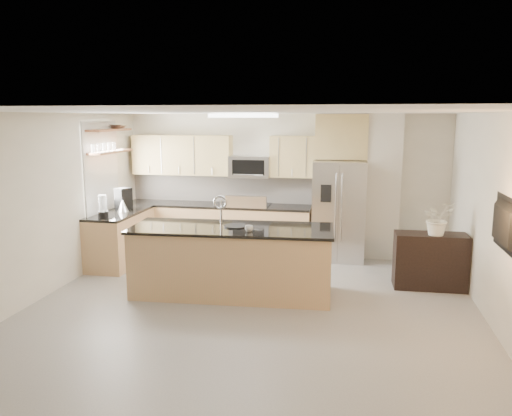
% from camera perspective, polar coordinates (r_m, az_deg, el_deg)
% --- Properties ---
extents(floor, '(6.50, 6.50, 0.00)m').
position_cam_1_polar(floor, '(6.66, -0.89, -12.03)').
color(floor, '#9A9792').
rests_on(floor, ground).
extents(ceiling, '(6.00, 6.50, 0.02)m').
position_cam_1_polar(ceiling, '(6.16, -0.96, 10.94)').
color(ceiling, white).
rests_on(ceiling, wall_back).
extents(wall_back, '(6.00, 0.02, 2.60)m').
position_cam_1_polar(wall_back, '(9.45, 3.17, 2.80)').
color(wall_back, beige).
rests_on(wall_back, floor).
extents(wall_front, '(6.00, 0.02, 2.60)m').
position_cam_1_polar(wall_front, '(3.30, -12.97, -11.89)').
color(wall_front, beige).
rests_on(wall_front, floor).
extents(wall_left, '(0.02, 6.50, 2.60)m').
position_cam_1_polar(wall_left, '(7.49, -23.98, -0.05)').
color(wall_left, beige).
rests_on(wall_left, floor).
extents(wall_right, '(0.02, 6.50, 2.60)m').
position_cam_1_polar(wall_right, '(6.39, 26.44, -1.90)').
color(wall_right, beige).
rests_on(wall_right, floor).
extents(back_counter, '(3.55, 0.66, 1.44)m').
position_cam_1_polar(back_counter, '(9.53, -4.47, -2.21)').
color(back_counter, tan).
rests_on(back_counter, floor).
extents(left_counter, '(0.66, 1.50, 0.92)m').
position_cam_1_polar(left_counter, '(9.05, -15.21, -3.29)').
color(left_counter, tan).
rests_on(left_counter, floor).
extents(range, '(0.76, 0.64, 1.14)m').
position_cam_1_polar(range, '(9.37, -0.80, -2.38)').
color(range, black).
rests_on(range, floor).
extents(upper_cabinets, '(3.50, 0.33, 0.75)m').
position_cam_1_polar(upper_cabinets, '(9.50, -4.79, 6.00)').
color(upper_cabinets, tan).
rests_on(upper_cabinets, wall_back).
extents(microwave, '(0.76, 0.40, 0.40)m').
position_cam_1_polar(microwave, '(9.31, -0.66, 4.75)').
color(microwave, '#B1B1B3').
rests_on(microwave, upper_cabinets).
extents(refrigerator, '(0.92, 0.78, 1.78)m').
position_cam_1_polar(refrigerator, '(9.05, 9.47, -0.28)').
color(refrigerator, '#B1B1B3').
rests_on(refrigerator, floor).
extents(partition_column, '(0.60, 0.30, 2.60)m').
position_cam_1_polar(partition_column, '(9.23, 14.31, 2.31)').
color(partition_column, beige).
rests_on(partition_column, floor).
extents(window, '(0.04, 1.15, 1.65)m').
position_cam_1_polar(window, '(9.00, -17.30, 4.22)').
color(window, white).
rests_on(window, wall_left).
extents(shelf_lower, '(0.30, 1.20, 0.04)m').
position_cam_1_polar(shelf_lower, '(9.00, -16.39, 6.19)').
color(shelf_lower, '#985D3C').
rests_on(shelf_lower, wall_left).
extents(shelf_upper, '(0.30, 1.20, 0.04)m').
position_cam_1_polar(shelf_upper, '(8.99, -16.51, 8.54)').
color(shelf_upper, '#985D3C').
rests_on(shelf_upper, wall_left).
extents(ceiling_fixture, '(1.00, 0.50, 0.06)m').
position_cam_1_polar(ceiling_fixture, '(7.81, -1.40, 10.51)').
color(ceiling_fixture, white).
rests_on(ceiling_fixture, ceiling).
extents(island, '(2.93, 1.20, 1.42)m').
position_cam_1_polar(island, '(7.24, -2.76, -6.01)').
color(island, tan).
rests_on(island, floor).
extents(credenza, '(1.06, 0.47, 0.83)m').
position_cam_1_polar(credenza, '(7.94, 19.26, -5.74)').
color(credenza, black).
rests_on(credenza, floor).
extents(cup, '(0.14, 0.14, 0.09)m').
position_cam_1_polar(cup, '(6.81, -0.81, -2.37)').
color(cup, silver).
rests_on(cup, island).
extents(platter, '(0.39, 0.39, 0.02)m').
position_cam_1_polar(platter, '(7.14, -2.33, -2.08)').
color(platter, black).
rests_on(platter, island).
extents(blender, '(0.17, 0.17, 0.38)m').
position_cam_1_polar(blender, '(8.44, -17.10, -0.02)').
color(blender, black).
rests_on(blender, left_counter).
extents(kettle, '(0.20, 0.20, 0.24)m').
position_cam_1_polar(kettle, '(8.96, -14.98, 0.29)').
color(kettle, '#B1B1B3').
rests_on(kettle, left_counter).
extents(coffee_maker, '(0.29, 0.31, 0.39)m').
position_cam_1_polar(coffee_maker, '(9.13, -14.92, 0.96)').
color(coffee_maker, black).
rests_on(coffee_maker, left_counter).
extents(bowl, '(0.40, 0.40, 0.09)m').
position_cam_1_polar(bowl, '(9.31, -15.48, 9.03)').
color(bowl, '#B1B1B3').
rests_on(bowl, shelf_upper).
extents(flower_vase, '(0.86, 0.82, 0.75)m').
position_cam_1_polar(flower_vase, '(7.70, 20.12, -0.20)').
color(flower_vase, silver).
rests_on(flower_vase, credenza).
extents(television, '(0.14, 1.08, 0.62)m').
position_cam_1_polar(television, '(6.17, 26.16, -1.81)').
color(television, black).
rests_on(television, wall_right).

